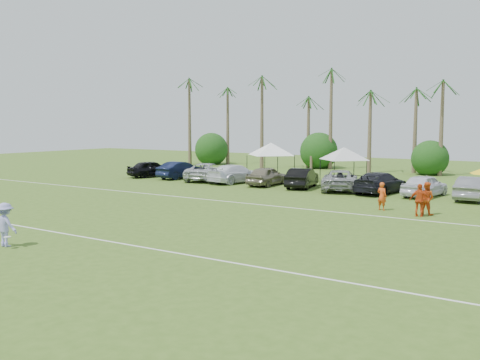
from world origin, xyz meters
The scene contains 29 objects.
ground centered at (0.00, 0.00, 0.00)m, with size 120.00×120.00×0.00m, color #40601C.
field_lines centered at (0.00, 8.00, 0.01)m, with size 80.00×12.10×0.01m.
palm_tree_0 centered at (-22.00, 38.00, 7.48)m, with size 2.40×2.40×8.90m.
palm_tree_1 centered at (-17.00, 38.00, 8.35)m, with size 2.40×2.40×9.90m.
palm_tree_2 centered at (-12.00, 38.00, 9.21)m, with size 2.40×2.40×10.90m.
palm_tree_3 centered at (-8.00, 38.00, 10.06)m, with size 2.40×2.40×11.90m.
palm_tree_4 centered at (-4.00, 38.00, 7.48)m, with size 2.40×2.40×8.90m.
palm_tree_5 centered at (0.00, 38.00, 8.35)m, with size 2.40×2.40×9.90m.
palm_tree_6 centered at (4.00, 38.00, 9.21)m, with size 2.40×2.40×10.90m.
palm_tree_7 centered at (8.00, 38.00, 10.06)m, with size 2.40×2.40×11.90m.
bush_tree_0 centered at (-19.00, 39.00, 1.80)m, with size 4.00×4.00×4.00m.
bush_tree_1 centered at (-6.00, 39.00, 1.80)m, with size 4.00×4.00×4.00m.
bush_tree_2 centered at (6.00, 39.00, 1.80)m, with size 4.00×4.00×4.00m.
sideline_player_a centered at (8.91, 16.07, 0.80)m, with size 0.58×0.38×1.59m, color #E44F19.
sideline_player_b centered at (11.39, 15.87, 0.89)m, with size 0.86×0.67×1.78m, color #E15119.
sideline_player_c centered at (11.25, 15.11, 0.87)m, with size 1.02×0.43×1.74m, color #D34A17.
canopy_tent_left centered at (-4.41, 26.70, 3.20)m, with size 4.61×4.61×3.74m.
canopy_tent_right centered at (2.27, 26.68, 2.98)m, with size 4.30×4.30×3.48m.
frisbee_player centered at (-0.72, -0.86, 0.88)m, with size 1.18×0.74×1.76m.
parked_car_0 centered at (-14.65, 22.79, 0.75)m, with size 1.77×4.41×1.50m, color black.
parked_car_1 centered at (-11.63, 23.22, 0.75)m, with size 1.59×4.56×1.50m, color black.
parked_car_2 centered at (-8.61, 23.14, 0.75)m, with size 2.49×5.41×1.50m, color #B2B5BA.
parked_car_3 centered at (-5.60, 22.98, 0.75)m, with size 2.11×5.18×1.50m, color white.
parked_car_4 centered at (-2.58, 22.87, 0.75)m, with size 1.77×4.41×1.50m, color gray.
parked_car_5 centered at (0.44, 23.02, 0.75)m, with size 1.59×4.56×1.50m, color black.
parked_car_6 centered at (3.46, 23.12, 0.75)m, with size 2.49×5.41×1.50m, color #939496.
parked_car_7 centered at (6.48, 23.09, 0.75)m, with size 2.11×5.18×1.50m, color black.
parked_car_8 centered at (9.49, 23.05, 0.75)m, with size 1.77×4.41×1.50m, color white.
parked_car_9 centered at (12.51, 23.15, 0.75)m, with size 1.59×4.56×1.50m, color gray.
Camera 1 is at (18.54, -13.26, 4.92)m, focal length 40.00 mm.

